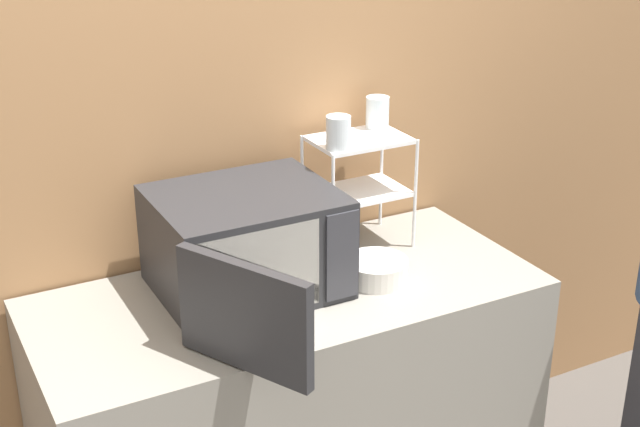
{
  "coord_description": "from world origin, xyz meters",
  "views": [
    {
      "loc": [
        -0.96,
        -1.68,
        2.08
      ],
      "look_at": [
        0.12,
        0.35,
        1.1
      ],
      "focal_mm": 50.0,
      "sensor_mm": 36.0,
      "label": 1
    }
  ],
  "objects_px": {
    "microwave": "(246,245)",
    "dish_rack": "(359,169)",
    "glass_back_right": "(377,112)",
    "glass_front_left": "(338,133)",
    "bowl": "(376,270)"
  },
  "relations": [
    {
      "from": "microwave",
      "to": "dish_rack",
      "type": "height_order",
      "value": "dish_rack"
    },
    {
      "from": "glass_back_right",
      "to": "dish_rack",
      "type": "bearing_deg",
      "value": -148.32
    },
    {
      "from": "glass_front_left",
      "to": "glass_back_right",
      "type": "xyz_separation_m",
      "value": [
        0.2,
        0.12,
        0.0
      ]
    },
    {
      "from": "microwave",
      "to": "glass_front_left",
      "type": "height_order",
      "value": "glass_front_left"
    },
    {
      "from": "glass_back_right",
      "to": "glass_front_left",
      "type": "bearing_deg",
      "value": -149.48
    },
    {
      "from": "dish_rack",
      "to": "bowl",
      "type": "distance_m",
      "value": 0.33
    },
    {
      "from": "dish_rack",
      "to": "bowl",
      "type": "bearing_deg",
      "value": -108.13
    },
    {
      "from": "microwave",
      "to": "glass_front_left",
      "type": "distance_m",
      "value": 0.42
    },
    {
      "from": "microwave",
      "to": "bowl",
      "type": "distance_m",
      "value": 0.39
    },
    {
      "from": "microwave",
      "to": "dish_rack",
      "type": "distance_m",
      "value": 0.46
    },
    {
      "from": "dish_rack",
      "to": "glass_back_right",
      "type": "xyz_separation_m",
      "value": [
        0.1,
        0.06,
        0.15
      ]
    },
    {
      "from": "microwave",
      "to": "glass_back_right",
      "type": "bearing_deg",
      "value": 19.91
    },
    {
      "from": "microwave",
      "to": "glass_front_left",
      "type": "relative_size",
      "value": 7.82
    },
    {
      "from": "glass_front_left",
      "to": "microwave",
      "type": "bearing_deg",
      "value": -167.57
    },
    {
      "from": "dish_rack",
      "to": "glass_back_right",
      "type": "bearing_deg",
      "value": 31.68
    }
  ]
}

